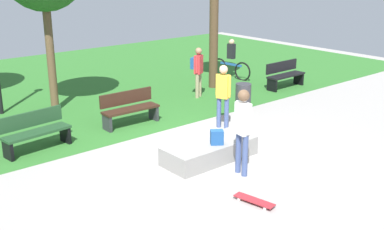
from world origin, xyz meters
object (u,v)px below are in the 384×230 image
(park_bench_far_left, at_px, (129,108))
(skateboard_by_ledge, at_px, (254,200))
(concrete_ledge, at_px, (210,151))
(pedestrian_with_backpack, at_px, (198,68))
(skater_performing_trick, at_px, (243,125))
(trash_bin, at_px, (243,96))
(cyclist_on_bicycle, at_px, (231,62))
(park_bench_near_lamppost, at_px, (284,74))
(backpack_on_ledge, at_px, (217,137))
(park_bench_far_right, at_px, (35,131))
(skater_watching, at_px, (223,92))

(park_bench_far_left, bearing_deg, skateboard_by_ledge, -97.85)
(concrete_ledge, distance_m, pedestrian_with_backpack, 5.27)
(concrete_ledge, bearing_deg, skater_performing_trick, -90.43)
(skater_performing_trick, relative_size, trash_bin, 2.41)
(cyclist_on_bicycle, bearing_deg, skater_performing_trick, -133.00)
(park_bench_near_lamppost, bearing_deg, cyclist_on_bicycle, 100.48)
(skater_performing_trick, height_order, cyclist_on_bicycle, skater_performing_trick)
(cyclist_on_bicycle, bearing_deg, park_bench_near_lamppost, -79.52)
(backpack_on_ledge, bearing_deg, park_bench_far_right, 164.98)
(backpack_on_ledge, distance_m, trash_bin, 4.21)
(skater_performing_trick, bearing_deg, park_bench_far_left, 90.36)
(skater_watching, bearing_deg, pedestrian_with_backpack, 61.57)
(skater_performing_trick, xyz_separation_m, skateboard_by_ledge, (-0.75, -1.07, -1.01))
(skater_performing_trick, height_order, trash_bin, skater_performing_trick)
(concrete_ledge, distance_m, trash_bin, 4.14)
(park_bench_near_lamppost, distance_m, pedestrian_with_backpack, 3.34)
(trash_bin, relative_size, pedestrian_with_backpack, 0.46)
(concrete_ledge, distance_m, park_bench_far_right, 4.11)
(concrete_ledge, height_order, skater_performing_trick, skater_performing_trick)
(trash_bin, bearing_deg, skateboard_by_ledge, -133.86)
(skater_performing_trick, relative_size, cyclist_on_bicycle, 1.01)
(backpack_on_ledge, bearing_deg, pedestrian_with_backpack, 88.16)
(backpack_on_ledge, relative_size, cyclist_on_bicycle, 0.18)
(park_bench_far_left, bearing_deg, concrete_ledge, -89.40)
(concrete_ledge, height_order, park_bench_far_right, park_bench_far_right)
(backpack_on_ledge, xyz_separation_m, skater_performing_trick, (-0.05, -0.81, 0.51))
(park_bench_near_lamppost, height_order, park_bench_far_right, same)
(park_bench_far_left, height_order, pedestrian_with_backpack, pedestrian_with_backpack)
(park_bench_near_lamppost, relative_size, park_bench_far_left, 1.00)
(park_bench_far_right, xyz_separation_m, pedestrian_with_backpack, (5.93, 1.07, 0.49))
(backpack_on_ledge, distance_m, park_bench_far_left, 3.39)
(park_bench_far_left, bearing_deg, trash_bin, -14.56)
(park_bench_near_lamppost, bearing_deg, concrete_ledge, -153.83)
(concrete_ledge, height_order, park_bench_far_left, park_bench_far_left)
(skater_performing_trick, relative_size, park_bench_far_left, 1.13)
(cyclist_on_bicycle, bearing_deg, park_bench_far_right, -165.05)
(backpack_on_ledge, xyz_separation_m, pedestrian_with_backpack, (3.15, 4.31, 0.40))
(concrete_ledge, distance_m, skateboard_by_ledge, 2.21)
(skater_performing_trick, relative_size, skater_watching, 1.07)
(skateboard_by_ledge, xyz_separation_m, park_bench_far_right, (-1.97, 5.12, 0.42))
(cyclist_on_bicycle, bearing_deg, pedestrian_with_backpack, -155.54)
(concrete_ledge, distance_m, skater_watching, 2.34)
(backpack_on_ledge, relative_size, trash_bin, 0.42)
(skateboard_by_ledge, bearing_deg, park_bench_far_right, 111.07)
(skater_performing_trick, xyz_separation_m, skater_watching, (1.72, 2.38, -0.08))
(park_bench_far_left, xyz_separation_m, pedestrian_with_backpack, (3.23, 0.92, 0.49))
(skater_watching, distance_m, park_bench_near_lamppost, 4.96)
(skater_watching, xyz_separation_m, park_bench_near_lamppost, (4.62, 1.73, -0.51))
(skateboard_by_ledge, relative_size, cyclist_on_bicycle, 0.45)
(skateboard_by_ledge, height_order, park_bench_far_right, park_bench_far_right)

